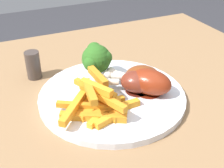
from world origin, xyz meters
TOP-DOWN VIEW (x-y plane):
  - dining_table at (0.00, 0.00)m, footprint 0.97×0.74m
  - dinner_plate at (-0.07, -0.01)m, footprint 0.27×0.27m
  - broccoli_floret_front at (-0.06, -0.07)m, footprint 0.06×0.06m
  - carrot_fries_pile at (-0.02, 0.02)m, footprint 0.15×0.13m
  - chicken_drumstick_near at (-0.12, -0.01)m, footprint 0.11×0.09m
  - chicken_drumstick_far at (-0.11, -0.00)m, footprint 0.12×0.08m
  - chicken_drumstick_extra at (-0.13, 0.01)m, footprint 0.10×0.12m
  - pepper_shaker at (0.05, -0.15)m, footprint 0.03×0.03m

SIDE VIEW (x-z plane):
  - dining_table at x=0.00m, z-range 0.25..0.98m
  - dinner_plate at x=-0.07m, z-range 0.74..0.75m
  - carrot_fries_pile at x=-0.02m, z-range 0.74..0.79m
  - pepper_shaker at x=0.05m, z-range 0.74..0.80m
  - chicken_drumstick_far at x=-0.11m, z-range 0.75..0.79m
  - chicken_drumstick_near at x=-0.12m, z-range 0.75..0.79m
  - chicken_drumstick_extra at x=-0.13m, z-range 0.75..0.79m
  - broccoli_floret_front at x=-0.06m, z-range 0.76..0.83m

